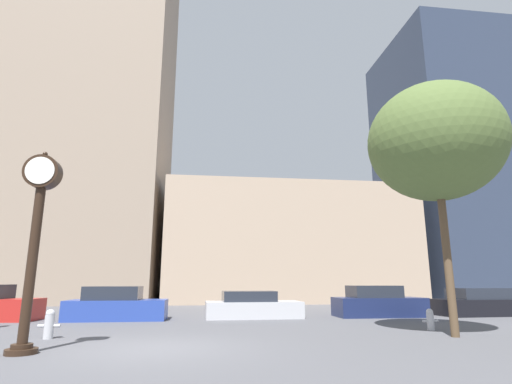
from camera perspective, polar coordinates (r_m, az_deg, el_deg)
name	(u,v)px	position (r m, az deg, el deg)	size (l,w,h in m)	color
ground_plane	(153,349)	(10.67, -14.52, -20.86)	(200.00, 200.00, 0.00)	#515156
building_tall_tower	(82,63)	(41.22, -23.62, 16.55)	(15.74, 12.00, 41.97)	gray
building_storefront_row	(284,246)	(35.30, 4.05, -7.76)	(19.69, 12.00, 9.18)	tan
building_glass_modern	(450,165)	(43.12, 25.98, 3.46)	(10.63, 12.00, 25.24)	#2D384C
street_clock	(36,227)	(10.94, -28.88, -4.35)	(0.83, 0.68, 4.76)	black
car_blue	(116,306)	(18.58, -19.32, -15.08)	(4.08, 1.80, 1.39)	#28429E
car_silver	(252,306)	(18.63, -0.53, -16.03)	(4.31, 1.93, 1.17)	#BCBCC1
car_navy	(378,303)	(20.13, 16.98, -14.97)	(4.08, 1.89, 1.41)	#19234C
car_black	(482,304)	(22.70, 29.60, -13.72)	(4.58, 2.02, 1.28)	black
fire_hydrant_near	(49,324)	(13.39, -27.43, -16.36)	(0.61, 0.26, 0.81)	#B7B7BC
fire_hydrant_far	(430,319)	(15.18, 23.63, -16.32)	(0.53, 0.23, 0.70)	#B7B7BC
bare_tree	(435,143)	(14.34, 24.24, 6.46)	(4.27, 4.27, 7.95)	brown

